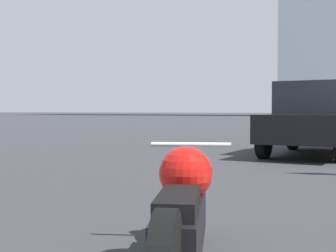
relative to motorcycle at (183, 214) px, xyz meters
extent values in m
cylinder|color=black|center=(-0.24, 0.79, -0.09)|extent=(0.28, 0.63, 0.63)
cube|color=black|center=(0.02, -0.05, -0.07)|extent=(0.62, 1.35, 0.32)
sphere|color=red|center=(-0.06, 0.21, 0.23)|extent=(0.36, 0.36, 0.36)
cube|color=black|center=(0.10, -0.33, 0.14)|extent=(0.38, 0.65, 0.10)
sphere|color=silver|center=(-0.25, 0.82, 0.26)|extent=(0.16, 0.16, 0.16)
cylinder|color=silver|center=(-0.21, 0.70, 0.38)|extent=(0.60, 0.21, 0.04)
cube|color=black|center=(-0.14, 8.70, 0.26)|extent=(2.07, 4.34, 0.60)
cube|color=#23282D|center=(-0.14, 8.70, 0.93)|extent=(1.61, 2.14, 0.73)
cylinder|color=black|center=(-0.82, 10.07, -0.04)|extent=(0.27, 0.73, 0.72)
cylinder|color=black|center=(-1.06, 7.48, -0.04)|extent=(0.27, 0.73, 0.72)
cylinder|color=black|center=(-1.00, 22.31, -0.07)|extent=(0.25, 0.69, 0.67)
cylinder|color=black|center=(-0.82, 19.95, -0.07)|extent=(0.25, 0.69, 0.67)
camera|label=1|loc=(1.06, -2.69, 0.65)|focal=50.00mm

